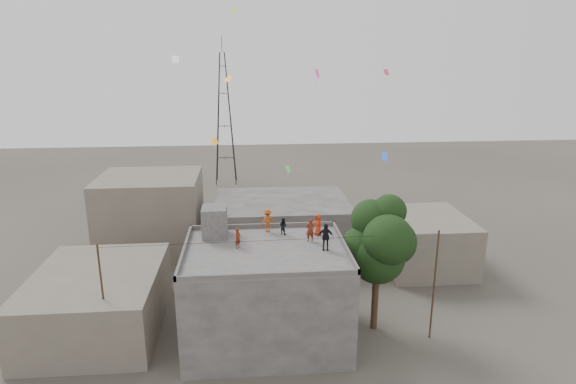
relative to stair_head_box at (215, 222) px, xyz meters
name	(u,v)px	position (x,y,z in m)	size (l,w,h in m)	color
ground	(267,337)	(3.20, -2.60, -7.10)	(140.00, 140.00, 0.00)	#403C34
main_building	(266,294)	(3.20, -2.60, -4.05)	(10.00, 8.00, 6.10)	#454340
parapet	(265,247)	(3.20, -2.60, -0.85)	(10.00, 8.00, 0.30)	#454340
stair_head_box	(215,222)	(0.00, 0.00, 0.00)	(1.60, 1.80, 2.00)	#454340
neighbor_west	(98,301)	(-7.80, -0.60, -5.10)	(8.00, 10.00, 4.00)	#675D51
neighbor_north	(281,226)	(5.20, 11.40, -4.60)	(12.00, 9.00, 5.00)	#454340
neighbor_northwest	(151,213)	(-6.80, 13.40, -3.60)	(9.00, 8.00, 7.00)	#675D51
neighbor_east	(424,241)	(17.20, 7.40, -4.90)	(7.00, 8.00, 4.40)	#675D51
tree	(380,242)	(10.57, -2.00, -1.00)	(4.90, 4.60, 9.10)	black
utility_line	(275,292)	(3.70, -3.85, -3.27)	(20.12, 0.62, 7.40)	black
transmission_tower	(224,119)	(-0.80, 37.40, 1.97)	(2.97, 2.97, 20.01)	black
person_red_adult	(310,230)	(6.11, -1.44, -0.24)	(0.55, 0.36, 1.52)	maroon
person_orange_child	(318,225)	(6.78, -0.35, -0.28)	(0.70, 0.46, 1.44)	red
person_dark_child	(283,226)	(4.49, -0.02, -0.44)	(0.55, 0.43, 1.13)	black
person_dark_adult	(325,237)	(6.86, -2.94, -0.15)	(0.99, 0.41, 1.69)	black
person_orange_adult	(268,221)	(3.48, 0.52, -0.21)	(1.02, 0.59, 1.59)	#AA4513
person_red_child	(238,238)	(1.53, -2.15, -0.36)	(0.47, 0.31, 1.29)	maroon
kites	(293,83)	(5.56, 4.49, 8.62)	(15.79, 17.66, 12.85)	#FB9F1A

